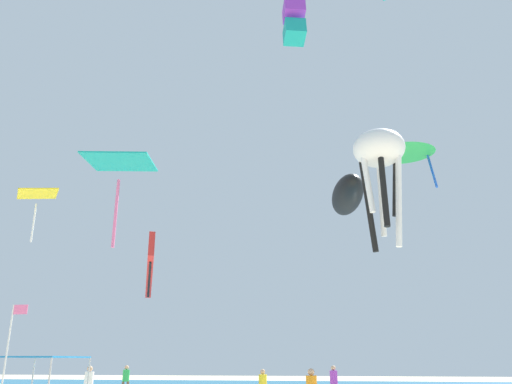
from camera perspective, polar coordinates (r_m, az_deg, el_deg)
canopy_tent at (r=24.21m, az=-22.92°, el=-16.96°), size 2.73×3.37×2.25m
person_near_tent at (r=27.45m, az=-18.36°, el=-19.69°), size 0.43×0.43×1.83m
person_leftmost at (r=26.30m, az=0.77°, el=-20.84°), size 0.44×0.40×1.68m
person_central at (r=34.92m, az=-14.46°, el=-19.60°), size 0.47×0.42×1.77m
person_far_shore at (r=30.58m, az=8.77°, el=-20.17°), size 0.43×0.45×1.80m
banner_flag at (r=21.19m, az=-26.13°, el=-15.79°), size 0.61×0.06×4.06m
kite_diamond_teal at (r=23.67m, az=-15.09°, el=2.81°), size 3.37×3.36×4.12m
kite_inflatable_black at (r=43.75m, az=10.24°, el=-0.38°), size 3.87×8.80×3.53m
kite_octopus_white at (r=28.78m, az=13.74°, el=4.15°), size 3.87×3.87×6.74m
kite_parafoil_red at (r=37.93m, az=-11.86°, el=-8.27°), size 2.65×6.27×3.94m
kite_delta_green at (r=36.28m, az=16.10°, el=4.76°), size 5.00×5.02×3.55m
kite_diamond_yellow at (r=33.69m, az=-23.43°, el=-0.43°), size 3.11×3.11×3.24m
kite_box_purple at (r=28.71m, az=4.33°, el=18.62°), size 1.37×1.50×2.54m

